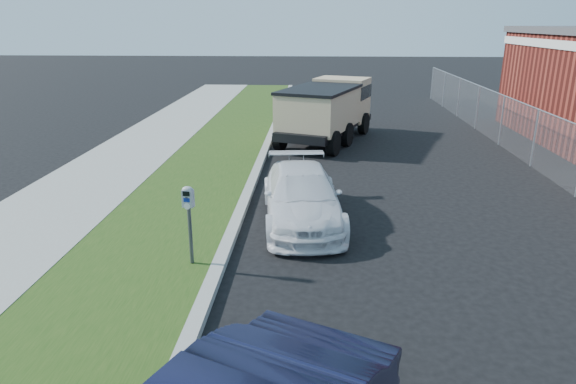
{
  "coord_description": "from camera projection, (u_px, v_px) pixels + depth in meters",
  "views": [
    {
      "loc": [
        -0.86,
        -9.1,
        4.38
      ],
      "look_at": [
        -1.4,
        1.0,
        1.0
      ],
      "focal_mm": 32.0,
      "sensor_mm": 36.0,
      "label": 1
    }
  ],
  "objects": [
    {
      "name": "white_wagon",
      "position": [
        302.0,
        196.0,
        11.64
      ],
      "size": [
        2.13,
        4.33,
        1.21
      ],
      "primitive_type": "imported",
      "rotation": [
        0.0,
        0.0,
        0.11
      ],
      "color": "white",
      "rests_on": "ground"
    },
    {
      "name": "ground",
      "position": [
        357.0,
        258.0,
        9.96
      ],
      "size": [
        120.0,
        120.0,
        0.0
      ],
      "primitive_type": "plane",
      "color": "black",
      "rests_on": "ground"
    },
    {
      "name": "parking_meter",
      "position": [
        189.0,
        208.0,
        9.14
      ],
      "size": [
        0.22,
        0.17,
        1.48
      ],
      "rotation": [
        0.0,
        0.0,
        -0.18
      ],
      "color": "#3F4247",
      "rests_on": "ground"
    },
    {
      "name": "chainlink_fence",
      "position": [
        536.0,
        127.0,
        15.89
      ],
      "size": [
        0.06,
        30.06,
        30.0
      ],
      "color": "slate",
      "rests_on": "ground"
    },
    {
      "name": "streetside",
      "position": [
        114.0,
        213.0,
        12.11
      ],
      "size": [
        6.12,
        50.0,
        0.15
      ],
      "color": "gray",
      "rests_on": "ground"
    },
    {
      "name": "dump_truck",
      "position": [
        328.0,
        108.0,
        19.5
      ],
      "size": [
        3.84,
        5.95,
        2.19
      ],
      "rotation": [
        0.0,
        0.0,
        -0.35
      ],
      "color": "black",
      "rests_on": "ground"
    }
  ]
}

